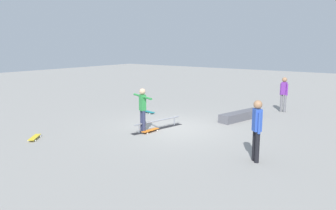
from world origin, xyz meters
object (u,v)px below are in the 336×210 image
at_px(skate_ledge, 241,116).
at_px(skater_main, 143,107).
at_px(loose_skateboard_teal, 148,112).
at_px(bystander_blue_shirt, 257,127).
at_px(skateboard_main, 150,130).
at_px(bystander_purple_shirt, 284,92).
at_px(grind_rail, 158,125).
at_px(loose_skateboard_yellow, 35,137).

xyz_separation_m(skate_ledge, skater_main, (4.11, -2.06, 0.78)).
xyz_separation_m(skater_main, loose_skateboard_teal, (-2.80, -2.08, -0.88)).
relative_size(skate_ledge, skater_main, 1.47).
bearing_deg(bystander_blue_shirt, skateboard_main, -143.73).
bearing_deg(skateboard_main, skate_ledge, 157.50).
distance_m(skater_main, skateboard_main, 0.93).
xyz_separation_m(skate_ledge, bystander_blue_shirt, (4.61, 2.49, 0.81)).
relative_size(skate_ledge, bystander_purple_shirt, 1.44).
bearing_deg(skater_main, bystander_blue_shirt, 15.67).
distance_m(bystander_blue_shirt, loose_skateboard_teal, 7.46).
bearing_deg(grind_rail, loose_skateboard_yellow, -24.14).
bearing_deg(loose_skateboard_yellow, skater_main, 100.57).
distance_m(grind_rail, skateboard_main, 0.54).
xyz_separation_m(loose_skateboard_teal, loose_skateboard_yellow, (5.70, -0.35, 0.00)).
bearing_deg(bystander_blue_shirt, loose_skateboard_teal, -161.34).
height_order(skate_ledge, skateboard_main, skate_ledge).
bearing_deg(loose_skateboard_teal, loose_skateboard_yellow, -81.41).
distance_m(skate_ledge, loose_skateboard_yellow, 8.33).
xyz_separation_m(skate_ledge, loose_skateboard_yellow, (7.01, -4.49, -0.10)).
relative_size(grind_rail, bystander_purple_shirt, 1.44).
bearing_deg(loose_skateboard_yellow, loose_skateboard_teal, 136.93).
bearing_deg(loose_skateboard_teal, bystander_blue_shirt, -14.34).
xyz_separation_m(skateboard_main, loose_skateboard_yellow, (3.08, -2.63, 0.00)).
xyz_separation_m(skate_ledge, skateboard_main, (3.93, -1.86, -0.10)).
bearing_deg(grind_rail, bystander_purple_shirt, 166.06).
distance_m(skateboard_main, loose_skateboard_teal, 3.47).
bearing_deg(bystander_purple_shirt, loose_skateboard_teal, 42.75).
height_order(skateboard_main, loose_skateboard_teal, same).
distance_m(bystander_purple_shirt, loose_skateboard_yellow, 11.19).
relative_size(grind_rail, bystander_blue_shirt, 1.39).
relative_size(skateboard_main, bystander_blue_shirt, 0.46).
distance_m(skateboard_main, bystander_blue_shirt, 4.49).
relative_size(grind_rail, loose_skateboard_teal, 2.93).
relative_size(skate_ledge, skateboard_main, 2.99).
xyz_separation_m(grind_rail, bystander_blue_shirt, (1.21, 4.42, 0.83)).
distance_m(grind_rail, bystander_blue_shirt, 4.65).
relative_size(skateboard_main, loose_skateboard_teal, 0.98).
relative_size(skate_ledge, loose_skateboard_yellow, 3.25).
height_order(grind_rail, loose_skateboard_yellow, grind_rail).
distance_m(bystander_blue_shirt, loose_skateboard_yellow, 7.44).
height_order(skate_ledge, loose_skateboard_teal, skate_ledge).
bearing_deg(loose_skateboard_teal, skate_ledge, 29.65).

